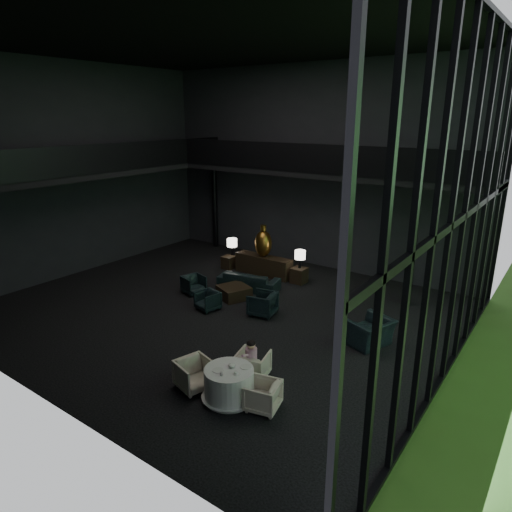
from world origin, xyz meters
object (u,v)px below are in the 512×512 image
Objects in this scene: side_table_right at (299,275)px; table_lamp_right at (300,255)px; lounge_armchair_west at (194,284)px; dining_chair_east at (263,396)px; bronze_urn at (263,243)px; dining_chair_north at (253,364)px; table_lamp_left at (232,243)px; window_armchair at (370,326)px; dining_chair_west at (194,373)px; sofa at (249,277)px; coffee_table at (234,292)px; side_table_left at (229,262)px; lounge_armchair_south at (208,301)px; child at (251,352)px; dining_table at (229,386)px; console at (264,265)px; lounge_armchair_east at (262,302)px.

side_table_right is 0.85× the size of table_lamp_right.
dining_chair_east is at bearing -108.59° from lounge_armchair_west.
dining_chair_north is (4.01, -6.20, -0.94)m from bronze_urn.
dining_chair_east is at bearing -47.67° from table_lamp_left.
lounge_armchair_west is 0.53× the size of window_armchair.
table_lamp_left is 8.84m from dining_chair_west.
sofa reaches higher than side_table_right.
dining_chair_east is at bearing -65.32° from table_lamp_right.
coffee_table is at bearing -149.08° from dining_chair_east.
table_lamp_left is at bearing 90.00° from side_table_left.
coffee_table is (0.08, 1.26, -0.09)m from lounge_armchair_south.
coffee_table is at bearing 82.62° from sofa.
table_lamp_right reaches higher than window_armchair.
lounge_armchair_west is (0.71, -3.09, -0.69)m from table_lamp_left.
dining_chair_north is (2.41, -6.27, 0.07)m from side_table_right.
window_armchair is (7.23, -2.82, 0.28)m from side_table_left.
child is (2.46, -6.44, -0.31)m from table_lamp_right.
dining_table reaches higher than coffee_table.
table_lamp_left reaches higher than window_armchair.
sofa is 1.01m from coffee_table.
side_table_left is at bearing -175.56° from side_table_right.
lounge_armchair_south is 5.51m from dining_chair_east.
child reaches higher than dining_chair_west.
console is 1.74m from table_lamp_right.
table_lamp_right is 2.98m from coffee_table.
bronze_urn reaches higher than window_armchair.
dining_chair_west is (1.58, -7.45, -0.68)m from table_lamp_right.
lounge_armchair_west is (-2.49, -3.13, -0.73)m from table_lamp_right.
child is (4.94, -3.31, 0.42)m from lounge_armchair_west.
side_table_right is 0.81× the size of dining_chair_north.
lounge_armchair_west is 1.09× the size of lounge_armchair_south.
lounge_armchair_south is at bearing -62.01° from window_armchair.
dining_chair_north is 0.42m from child.
lounge_armchair_east is 1.32× the size of dining_chair_east.
lounge_armchair_east is at bearing 29.96° from dining_chair_west.
lounge_armchair_east reaches higher than console.
table_lamp_right is at bearing 28.03° from dining_chair_west.
dining_table is at bearing -60.52° from console.
side_table_right is (1.60, 0.06, -1.01)m from bronze_urn.
console is at bearing -99.23° from window_armchair.
table_lamp_right is 2.12m from sofa.
side_table_right is 0.96× the size of child.
table_lamp_left is (-1.60, 0.06, -0.28)m from bronze_urn.
window_armchair reaches higher than dining_chair_north.
sofa reaches higher than lounge_armchair_west.
lounge_armchair_south reaches higher than side_table_left.
dining_chair_east is (6.50, -6.90, 0.06)m from side_table_left.
sofa reaches higher than coffee_table.
console is 1.93× the size of dining_table.
table_lamp_right is 5.12m from window_armchair.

